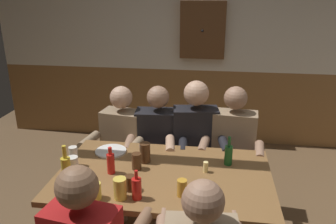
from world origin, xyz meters
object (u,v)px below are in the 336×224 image
object	(u,v)px
pint_glass_2	(95,191)
person_0	(120,143)
person_2	(195,143)
table_candle	(206,167)
dining_table	(164,187)
bottle_0	(67,171)
plate_0	(111,151)
pint_glass_0	(120,189)
pint_glass_6	(182,188)
person_1	(158,145)
pint_glass_7	(137,161)
pint_glass_4	(130,183)
pint_glass_3	(73,167)
bottle_3	(228,154)
bottle_2	(111,163)
person_3	(232,148)
pint_glass_5	(74,156)
bottle_1	(137,188)
wall_dart_cabinet	(203,30)
pint_glass_1	(145,153)

from	to	relation	value
pint_glass_2	person_0	bearing A→B (deg)	98.05
person_2	table_candle	bearing A→B (deg)	91.94
person_2	dining_table	bearing A→B (deg)	67.31
table_candle	bottle_0	size ratio (longest dim) A/B	0.27
plate_0	pint_glass_0	bearing A→B (deg)	-67.54
dining_table	pint_glass_6	world-z (taller)	pint_glass_6
person_1	pint_glass_7	bearing A→B (deg)	81.86
pint_glass_0	pint_glass_4	size ratio (longest dim) A/B	1.34
dining_table	pint_glass_3	distance (m)	0.66
bottle_3	pint_glass_0	size ratio (longest dim) A/B	1.60
plate_0	pint_glass_4	bearing A→B (deg)	-60.25
pint_glass_2	pint_glass_6	distance (m)	0.54
table_candle	bottle_0	distance (m)	0.96
pint_glass_2	pint_glass_7	bearing A→B (deg)	67.23
bottle_0	bottle_2	distance (m)	0.32
person_3	bottle_3	bearing A→B (deg)	89.41
bottle_3	pint_glass_5	distance (m)	1.15
person_1	bottle_2	world-z (taller)	person_1
table_candle	bottle_1	distance (m)	0.57
person_0	bottle_1	distance (m)	1.12
pint_glass_6	pint_glass_0	bearing A→B (deg)	-167.77
person_0	plate_0	size ratio (longest dim) A/B	4.74
pint_glass_3	pint_glass_6	distance (m)	0.79
pint_glass_7	bottle_3	bearing A→B (deg)	13.87
pint_glass_2	bottle_1	bearing A→B (deg)	7.82
person_2	table_candle	distance (m)	0.66
person_1	bottle_1	size ratio (longest dim) A/B	6.03
pint_glass_6	wall_dart_cabinet	size ratio (longest dim) A/B	0.16
plate_0	person_0	bearing A→B (deg)	96.68
person_3	pint_glass_1	bearing A→B (deg)	44.32
person_1	pint_glass_3	distance (m)	0.95
person_0	pint_glass_4	size ratio (longest dim) A/B	11.33
bottle_0	pint_glass_4	bearing A→B (deg)	2.29
person_0	pint_glass_1	distance (m)	0.68
table_candle	pint_glass_4	size ratio (longest dim) A/B	0.77
person_0	table_candle	bearing A→B (deg)	151.34
bottle_3	pint_glass_0	world-z (taller)	bottle_3
wall_dart_cabinet	pint_glass_4	bearing A→B (deg)	-97.47
plate_0	wall_dart_cabinet	world-z (taller)	wall_dart_cabinet
person_3	bottle_1	world-z (taller)	person_3
pint_glass_7	dining_table	bearing A→B (deg)	-9.65
pint_glass_5	pint_glass_7	bearing A→B (deg)	2.72
person_2	pint_glass_6	size ratio (longest dim) A/B	11.12
person_3	pint_glass_7	distance (m)	0.98
dining_table	person_3	distance (m)	0.86
bottle_2	bottle_3	xyz separation A→B (m)	(0.83, 0.25, 0.00)
pint_glass_4	pint_glass_3	bearing A→B (deg)	165.34
person_1	pint_glass_0	distance (m)	1.05
person_1	bottle_3	distance (m)	0.81
pint_glass_0	pint_glass_6	distance (m)	0.39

